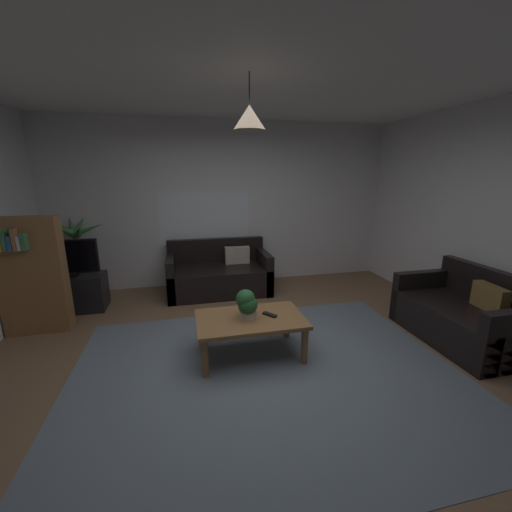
% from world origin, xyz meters
% --- Properties ---
extents(floor, '(5.67, 5.24, 0.02)m').
position_xyz_m(floor, '(0.00, 0.00, -0.01)').
color(floor, brown).
rests_on(floor, ground).
extents(rug, '(3.69, 2.88, 0.01)m').
position_xyz_m(rug, '(0.00, -0.20, 0.00)').
color(rug, slate).
rests_on(rug, ground).
extents(wall_back, '(5.79, 0.06, 2.72)m').
position_xyz_m(wall_back, '(0.00, 2.65, 1.36)').
color(wall_back, silver).
rests_on(wall_back, ground).
extents(ceiling, '(5.67, 5.24, 0.02)m').
position_xyz_m(ceiling, '(0.00, 0.00, 2.73)').
color(ceiling, white).
extents(window_pane, '(1.48, 0.01, 0.92)m').
position_xyz_m(window_pane, '(-0.35, 2.62, 1.11)').
color(window_pane, white).
extents(couch_under_window, '(1.60, 0.84, 0.82)m').
position_xyz_m(couch_under_window, '(-0.19, 2.14, 0.27)').
color(couch_under_window, black).
rests_on(couch_under_window, ground).
extents(couch_right_side, '(0.84, 1.37, 0.82)m').
position_xyz_m(couch_right_side, '(2.35, -0.05, 0.28)').
color(couch_right_side, black).
rests_on(couch_right_side, ground).
extents(coffee_table, '(1.11, 0.68, 0.43)m').
position_xyz_m(coffee_table, '(-0.09, 0.19, 0.36)').
color(coffee_table, olive).
rests_on(coffee_table, ground).
extents(book_on_table_0, '(0.13, 0.12, 0.02)m').
position_xyz_m(book_on_table_0, '(-0.12, 0.23, 0.44)').
color(book_on_table_0, beige).
rests_on(book_on_table_0, coffee_table).
extents(remote_on_table_0, '(0.14, 0.16, 0.02)m').
position_xyz_m(remote_on_table_0, '(0.12, 0.19, 0.44)').
color(remote_on_table_0, black).
rests_on(remote_on_table_0, coffee_table).
extents(potted_plant_on_table, '(0.22, 0.22, 0.31)m').
position_xyz_m(potted_plant_on_table, '(-0.12, 0.18, 0.59)').
color(potted_plant_on_table, beige).
rests_on(potted_plant_on_table, coffee_table).
extents(tv_stand, '(0.90, 0.44, 0.50)m').
position_xyz_m(tv_stand, '(-2.29, 1.87, 0.25)').
color(tv_stand, black).
rests_on(tv_stand, ground).
extents(tv, '(0.83, 0.16, 0.52)m').
position_xyz_m(tv, '(-2.29, 1.85, 0.76)').
color(tv, black).
rests_on(tv, tv_stand).
extents(potted_palm_corner, '(0.84, 0.69, 1.28)m').
position_xyz_m(potted_palm_corner, '(-2.29, 2.37, 0.57)').
color(potted_palm_corner, brown).
rests_on(potted_palm_corner, ground).
extents(bookshelf_corner, '(0.70, 0.31, 1.40)m').
position_xyz_m(bookshelf_corner, '(-2.47, 1.28, 0.72)').
color(bookshelf_corner, olive).
rests_on(bookshelf_corner, ground).
extents(pendant_lamp, '(0.29, 0.29, 0.47)m').
position_xyz_m(pendant_lamp, '(-0.09, 0.19, 2.35)').
color(pendant_lamp, black).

